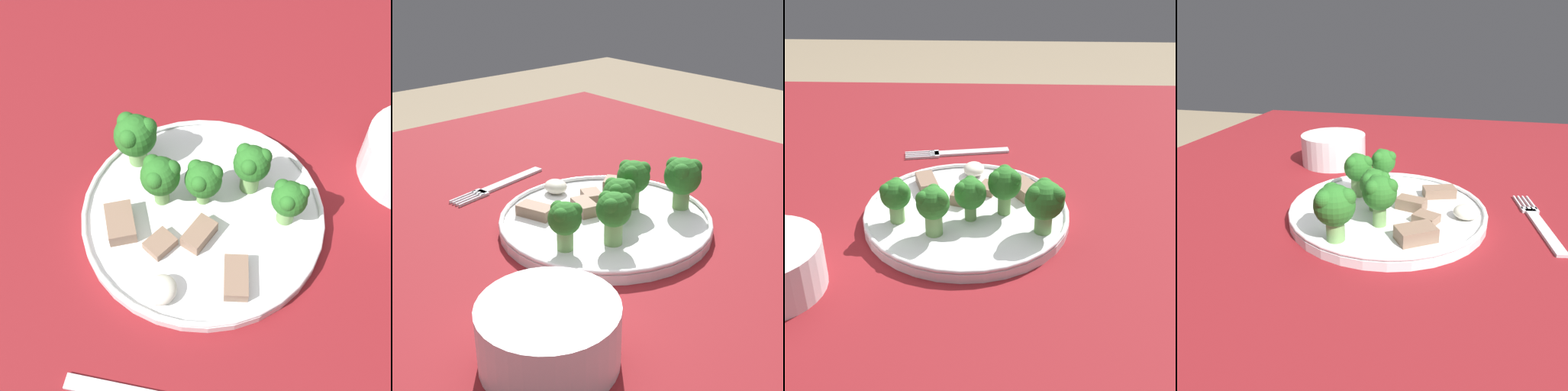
# 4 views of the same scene
# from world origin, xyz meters

# --- Properties ---
(table) EXTENTS (1.11, 1.18, 0.76)m
(table) POSITION_xyz_m (0.00, 0.00, 0.67)
(table) COLOR maroon
(table) RESTS_ON ground_plane
(dinner_plate) EXTENTS (0.27, 0.27, 0.02)m
(dinner_plate) POSITION_xyz_m (-0.02, -0.11, 0.77)
(dinner_plate) COLOR white
(dinner_plate) RESTS_ON table
(fork) EXTENTS (0.05, 0.18, 0.00)m
(fork) POSITION_xyz_m (0.18, -0.08, 0.76)
(fork) COLOR silver
(fork) RESTS_ON table
(broccoli_floret_near_rim_left) EXTENTS (0.05, 0.05, 0.07)m
(broccoli_floret_near_rim_left) POSITION_xyz_m (-0.07, -0.21, 0.82)
(broccoli_floret_near_rim_left) COLOR #709E56
(broccoli_floret_near_rim_left) RESTS_ON dinner_plate
(broccoli_floret_center_left) EXTENTS (0.04, 0.04, 0.07)m
(broccoli_floret_center_left) POSITION_xyz_m (-0.08, -0.07, 0.82)
(broccoli_floret_center_left) COLOR #709E56
(broccoli_floret_center_left) RESTS_ON dinner_plate
(broccoli_floret_back_left) EXTENTS (0.05, 0.04, 0.07)m
(broccoli_floret_back_left) POSITION_xyz_m (-0.02, -0.16, 0.82)
(broccoli_floret_back_left) COLOR #709E56
(broccoli_floret_back_left) RESTS_ON dinner_plate
(broccoli_floret_front_left) EXTENTS (0.04, 0.04, 0.06)m
(broccoli_floret_front_left) POSITION_xyz_m (-0.04, -0.12, 0.81)
(broccoli_floret_front_left) COLOR #709E56
(broccoli_floret_front_left) RESTS_ON dinner_plate
(broccoli_floret_center_back) EXTENTS (0.04, 0.04, 0.06)m
(broccoli_floret_center_back) POSITION_xyz_m (-0.05, -0.02, 0.81)
(broccoli_floret_center_back) COLOR #709E56
(broccoli_floret_center_back) RESTS_ON dinner_plate
(meat_slice_front_slice) EXTENTS (0.04, 0.03, 0.02)m
(meat_slice_front_slice) POSITION_xyz_m (0.01, -0.10, 0.78)
(meat_slice_front_slice) COLOR #846651
(meat_slice_front_slice) RESTS_ON dinner_plate
(meat_slice_middle_slice) EXTENTS (0.05, 0.04, 0.01)m
(meat_slice_middle_slice) POSITION_xyz_m (0.05, -0.05, 0.78)
(meat_slice_middle_slice) COLOR #846651
(meat_slice_middle_slice) RESTS_ON dinner_plate
(meat_slice_rear_slice) EXTENTS (0.06, 0.05, 0.02)m
(meat_slice_rear_slice) POSITION_xyz_m (0.03, -0.19, 0.78)
(meat_slice_rear_slice) COLOR #846651
(meat_slice_rear_slice) RESTS_ON dinner_plate
(meat_slice_edge_slice) EXTENTS (0.04, 0.03, 0.01)m
(meat_slice_edge_slice) POSITION_xyz_m (0.04, -0.14, 0.78)
(meat_slice_edge_slice) COLOR #846651
(meat_slice_edge_slice) RESTS_ON dinner_plate
(sauce_dollop) EXTENTS (0.03, 0.03, 0.02)m
(sauce_dollop) POSITION_xyz_m (0.09, -0.12, 0.78)
(sauce_dollop) COLOR silver
(sauce_dollop) RESTS_ON dinner_plate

